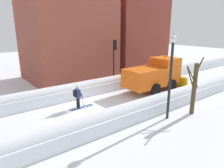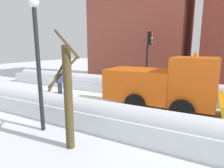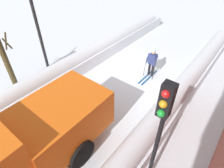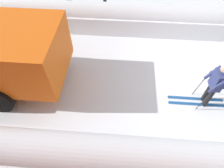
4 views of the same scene
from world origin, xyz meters
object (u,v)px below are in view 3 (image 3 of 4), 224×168
object	(u,v)px
plow_truck	(29,143)
street_lamp	(36,22)
bare_tree_near	(5,58)
skier	(152,61)
traffic_light_pole	(160,126)

from	to	relation	value
plow_truck	street_lamp	bearing A→B (deg)	-40.40
bare_tree_near	street_lamp	bearing A→B (deg)	-105.50
skier	bare_tree_near	size ratio (longest dim) A/B	0.47
plow_truck	street_lamp	distance (m)	6.20
plow_truck	skier	xyz separation A→B (m)	(-0.38, -7.59, -0.48)
skier	bare_tree_near	world-z (taller)	bare_tree_near
plow_truck	skier	world-z (taller)	plow_truck
skier	street_lamp	world-z (taller)	street_lamp
traffic_light_pole	street_lamp	xyz separation A→B (m)	(7.92, -1.92, 0.16)
traffic_light_pole	bare_tree_near	xyz separation A→B (m)	(8.44, -0.04, -1.30)
plow_truck	traffic_light_pole	size ratio (longest dim) A/B	1.35
skier	traffic_light_pole	world-z (taller)	traffic_light_pole
plow_truck	street_lamp	world-z (taller)	street_lamp
skier	bare_tree_near	xyz separation A→B (m)	(5.42, 5.63, 0.81)
skier	bare_tree_near	bearing A→B (deg)	46.06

